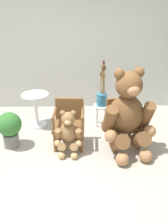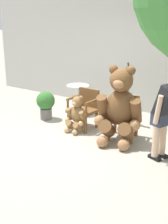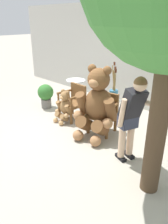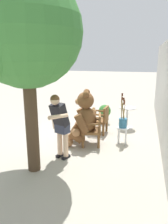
{
  "view_description": "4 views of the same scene",
  "coord_description": "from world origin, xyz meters",
  "px_view_note": "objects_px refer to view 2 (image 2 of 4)",
  "views": [
    {
      "loc": [
        -0.31,
        -3.51,
        2.54
      ],
      "look_at": [
        -0.23,
        0.3,
        0.77
      ],
      "focal_mm": 40.0,
      "sensor_mm": 36.0,
      "label": 1
    },
    {
      "loc": [
        3.22,
        -4.84,
        2.5
      ],
      "look_at": [
        -0.12,
        -0.01,
        0.58
      ],
      "focal_mm": 50.0,
      "sensor_mm": 36.0,
      "label": 2
    },
    {
      "loc": [
        3.28,
        -2.86,
        2.34
      ],
      "look_at": [
        0.35,
        0.08,
        0.56
      ],
      "focal_mm": 35.0,
      "sensor_mm": 36.0,
      "label": 3
    },
    {
      "loc": [
        5.96,
        1.83,
        2.35
      ],
      "look_at": [
        0.2,
        0.21,
        0.83
      ],
      "focal_mm": 35.0,
      "sensor_mm": 36.0,
      "label": 4
    }
  ],
  "objects_px": {
    "person_visitor": "(166,110)",
    "teddy_bear_large": "(120,106)",
    "wooden_chair_left": "(84,107)",
    "brush_bucket": "(127,96)",
    "potted_plant": "(46,103)",
    "teddy_bear_small": "(77,114)",
    "wooden_chair_right": "(124,116)",
    "round_side_table": "(78,96)",
    "white_stool": "(127,109)"
  },
  "relations": [
    {
      "from": "person_visitor",
      "to": "white_stool",
      "type": "distance_m",
      "value": 1.97
    },
    {
      "from": "wooden_chair_left",
      "to": "teddy_bear_small",
      "type": "bearing_deg",
      "value": -90.99
    },
    {
      "from": "person_visitor",
      "to": "teddy_bear_large",
      "type": "bearing_deg",
      "value": 164.32
    },
    {
      "from": "person_visitor",
      "to": "round_side_table",
      "type": "distance_m",
      "value": 3.07
    },
    {
      "from": "teddy_bear_large",
      "to": "teddy_bear_small",
      "type": "relative_size",
      "value": 1.89
    },
    {
      "from": "wooden_chair_left",
      "to": "wooden_chair_right",
      "type": "distance_m",
      "value": 0.98
    },
    {
      "from": "wooden_chair_left",
      "to": "potted_plant",
      "type": "xyz_separation_m",
      "value": [
        -1.07,
        -0.07,
        -0.07
      ]
    },
    {
      "from": "white_stool",
      "to": "round_side_table",
      "type": "bearing_deg",
      "value": 179.86
    },
    {
      "from": "wooden_chair_right",
      "to": "brush_bucket",
      "type": "height_order",
      "value": "brush_bucket"
    },
    {
      "from": "person_visitor",
      "to": "brush_bucket",
      "type": "bearing_deg",
      "value": 136.37
    },
    {
      "from": "teddy_bear_large",
      "to": "teddy_bear_small",
      "type": "bearing_deg",
      "value": -178.68
    },
    {
      "from": "teddy_bear_large",
      "to": "person_visitor",
      "type": "height_order",
      "value": "person_visitor"
    },
    {
      "from": "teddy_bear_large",
      "to": "white_stool",
      "type": "bearing_deg",
      "value": 109.07
    },
    {
      "from": "wooden_chair_right",
      "to": "person_visitor",
      "type": "distance_m",
      "value": 1.26
    },
    {
      "from": "teddy_bear_large",
      "to": "teddy_bear_small",
      "type": "height_order",
      "value": "teddy_bear_large"
    },
    {
      "from": "wooden_chair_right",
      "to": "teddy_bear_large",
      "type": "distance_m",
      "value": 0.38
    },
    {
      "from": "potted_plant",
      "to": "teddy_bear_small",
      "type": "bearing_deg",
      "value": -11.48
    },
    {
      "from": "wooden_chair_right",
      "to": "round_side_table",
      "type": "bearing_deg",
      "value": 155.94
    },
    {
      "from": "white_stool",
      "to": "round_side_table",
      "type": "height_order",
      "value": "round_side_table"
    },
    {
      "from": "white_stool",
      "to": "brush_bucket",
      "type": "bearing_deg",
      "value": -53.27
    },
    {
      "from": "white_stool",
      "to": "brush_bucket",
      "type": "distance_m",
      "value": 0.3
    },
    {
      "from": "wooden_chair_right",
      "to": "potted_plant",
      "type": "xyz_separation_m",
      "value": [
        -2.05,
        -0.07,
        -0.07
      ]
    },
    {
      "from": "wooden_chair_right",
      "to": "potted_plant",
      "type": "distance_m",
      "value": 2.06
    },
    {
      "from": "wooden_chair_right",
      "to": "white_stool",
      "type": "xyz_separation_m",
      "value": [
        -0.32,
        0.76,
        -0.11
      ]
    },
    {
      "from": "teddy_bear_large",
      "to": "brush_bucket",
      "type": "relative_size",
      "value": 1.58
    },
    {
      "from": "teddy_bear_small",
      "to": "brush_bucket",
      "type": "bearing_deg",
      "value": 57.28
    },
    {
      "from": "person_visitor",
      "to": "wooden_chair_left",
      "type": "bearing_deg",
      "value": 164.9
    },
    {
      "from": "wooden_chair_left",
      "to": "person_visitor",
      "type": "bearing_deg",
      "value": -15.1
    },
    {
      "from": "round_side_table",
      "to": "potted_plant",
      "type": "xyz_separation_m",
      "value": [
        -0.35,
        -0.83,
        -0.05
      ]
    },
    {
      "from": "wooden_chair_right",
      "to": "person_visitor",
      "type": "relative_size",
      "value": 0.55
    },
    {
      "from": "wooden_chair_left",
      "to": "person_visitor",
      "type": "distance_m",
      "value": 2.14
    },
    {
      "from": "brush_bucket",
      "to": "potted_plant",
      "type": "relative_size",
      "value": 1.41
    },
    {
      "from": "wooden_chair_left",
      "to": "teddy_bear_large",
      "type": "xyz_separation_m",
      "value": [
        1.01,
        -0.26,
        0.28
      ]
    },
    {
      "from": "white_stool",
      "to": "potted_plant",
      "type": "height_order",
      "value": "potted_plant"
    },
    {
      "from": "wooden_chair_left",
      "to": "brush_bucket",
      "type": "relative_size",
      "value": 0.9
    },
    {
      "from": "white_stool",
      "to": "round_side_table",
      "type": "relative_size",
      "value": 0.64
    },
    {
      "from": "wooden_chair_right",
      "to": "round_side_table",
      "type": "distance_m",
      "value": 1.86
    },
    {
      "from": "wooden_chair_right",
      "to": "person_visitor",
      "type": "bearing_deg",
      "value": -27.58
    },
    {
      "from": "teddy_bear_small",
      "to": "brush_bucket",
      "type": "xyz_separation_m",
      "value": [
        0.67,
        1.04,
        0.27
      ]
    },
    {
      "from": "teddy_bear_small",
      "to": "person_visitor",
      "type": "relative_size",
      "value": 0.51
    },
    {
      "from": "white_stool",
      "to": "brush_bucket",
      "type": "relative_size",
      "value": 0.48
    },
    {
      "from": "person_visitor",
      "to": "potted_plant",
      "type": "xyz_separation_m",
      "value": [
        -3.09,
        0.48,
        -0.53
      ]
    },
    {
      "from": "teddy_bear_large",
      "to": "wooden_chair_right",
      "type": "bearing_deg",
      "value": 96.55
    },
    {
      "from": "wooden_chair_left",
      "to": "teddy_bear_small",
      "type": "height_order",
      "value": "wooden_chair_left"
    },
    {
      "from": "teddy_bear_large",
      "to": "person_visitor",
      "type": "bearing_deg",
      "value": -15.68
    },
    {
      "from": "teddy_bear_large",
      "to": "white_stool",
      "type": "xyz_separation_m",
      "value": [
        -0.35,
        1.02,
        -0.39
      ]
    },
    {
      "from": "wooden_chair_right",
      "to": "brush_bucket",
      "type": "distance_m",
      "value": 0.84
    },
    {
      "from": "round_side_table",
      "to": "wooden_chair_right",
      "type": "bearing_deg",
      "value": -24.06
    },
    {
      "from": "brush_bucket",
      "to": "round_side_table",
      "type": "height_order",
      "value": "brush_bucket"
    },
    {
      "from": "potted_plant",
      "to": "white_stool",
      "type": "bearing_deg",
      "value": 25.42
    }
  ]
}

